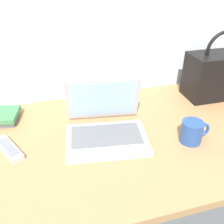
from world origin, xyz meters
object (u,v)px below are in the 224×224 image
at_px(handbag, 217,74).
at_px(coffee_mug, 192,132).
at_px(remote_control_near, 9,149).
at_px(laptop, 106,125).

bearing_deg(handbag, coffee_mug, -135.27).
bearing_deg(coffee_mug, remote_control_near, 169.35).
height_order(coffee_mug, remote_control_near, coffee_mug).
bearing_deg(laptop, handbag, 16.26).
xyz_separation_m(coffee_mug, handbag, (0.31, 0.31, 0.07)).
distance_m(laptop, handbag, 0.65).
distance_m(coffee_mug, handbag, 0.45).
bearing_deg(remote_control_near, laptop, 0.43).
height_order(laptop, remote_control_near, laptop).
relative_size(coffee_mug, remote_control_near, 0.73).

